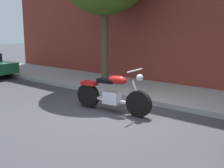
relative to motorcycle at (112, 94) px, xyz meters
The scene contains 3 objects.
ground_plane 0.53m from the motorcycle, 95.12° to the right, with size 60.00×60.00×0.00m, color #38383D.
sidewalk 2.52m from the motorcycle, 90.53° to the left, with size 19.18×2.60×0.14m, color #979797.
motorcycle is the anchor object (origin of this frame).
Camera 1 is at (4.60, -5.22, 2.16)m, focal length 45.70 mm.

